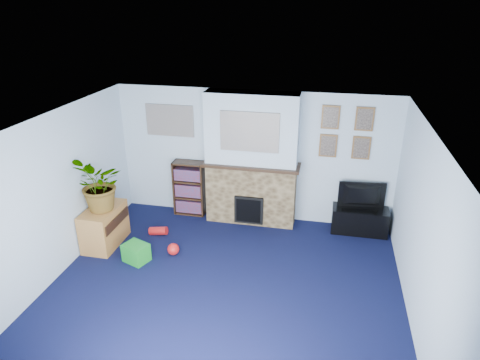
% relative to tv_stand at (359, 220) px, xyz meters
% --- Properties ---
extents(floor, '(5.00, 4.50, 0.01)m').
position_rel_tv_stand_xyz_m(floor, '(-1.95, -2.03, -0.23)').
color(floor, black).
rests_on(floor, ground).
extents(ceiling, '(5.00, 4.50, 0.01)m').
position_rel_tv_stand_xyz_m(ceiling, '(-1.95, -2.03, 2.17)').
color(ceiling, white).
rests_on(ceiling, wall_back).
extents(wall_back, '(5.00, 0.04, 2.40)m').
position_rel_tv_stand_xyz_m(wall_back, '(-1.95, 0.22, 0.97)').
color(wall_back, silver).
rests_on(wall_back, ground).
extents(wall_front, '(5.00, 0.04, 2.40)m').
position_rel_tv_stand_xyz_m(wall_front, '(-1.95, -4.28, 0.97)').
color(wall_front, silver).
rests_on(wall_front, ground).
extents(wall_left, '(0.04, 4.50, 2.40)m').
position_rel_tv_stand_xyz_m(wall_left, '(-4.45, -2.03, 0.97)').
color(wall_left, silver).
rests_on(wall_left, ground).
extents(wall_right, '(0.04, 4.50, 2.40)m').
position_rel_tv_stand_xyz_m(wall_right, '(0.55, -2.03, 0.97)').
color(wall_right, silver).
rests_on(wall_right, ground).
extents(chimney_breast, '(1.72, 0.50, 2.40)m').
position_rel_tv_stand_xyz_m(chimney_breast, '(-1.95, 0.02, 0.96)').
color(chimney_breast, brown).
rests_on(chimney_breast, ground).
extents(collage_main, '(1.00, 0.03, 0.68)m').
position_rel_tv_stand_xyz_m(collage_main, '(-1.95, -0.19, 1.55)').
color(collage_main, gray).
rests_on(collage_main, chimney_breast).
extents(collage_left, '(0.90, 0.03, 0.58)m').
position_rel_tv_stand_xyz_m(collage_left, '(-3.50, 0.21, 1.55)').
color(collage_left, gray).
rests_on(collage_left, wall_back).
extents(portrait_tl, '(0.30, 0.03, 0.40)m').
position_rel_tv_stand_xyz_m(portrait_tl, '(-0.65, 0.20, 1.77)').
color(portrait_tl, brown).
rests_on(portrait_tl, wall_back).
extents(portrait_tr, '(0.30, 0.03, 0.40)m').
position_rel_tv_stand_xyz_m(portrait_tr, '(-0.10, 0.20, 1.77)').
color(portrait_tr, brown).
rests_on(portrait_tr, wall_back).
extents(portrait_bl, '(0.30, 0.03, 0.40)m').
position_rel_tv_stand_xyz_m(portrait_bl, '(-0.65, 0.20, 1.27)').
color(portrait_bl, brown).
rests_on(portrait_bl, wall_back).
extents(portrait_br, '(0.30, 0.03, 0.40)m').
position_rel_tv_stand_xyz_m(portrait_br, '(-0.10, 0.20, 1.27)').
color(portrait_br, brown).
rests_on(portrait_br, wall_back).
extents(tv_stand, '(0.96, 0.40, 0.45)m').
position_rel_tv_stand_xyz_m(tv_stand, '(0.00, 0.00, 0.00)').
color(tv_stand, black).
rests_on(tv_stand, ground).
extents(television, '(0.81, 0.19, 0.46)m').
position_rel_tv_stand_xyz_m(television, '(0.00, 0.02, 0.46)').
color(television, black).
rests_on(television, tv_stand).
extents(bookshelf, '(0.58, 0.28, 1.05)m').
position_rel_tv_stand_xyz_m(bookshelf, '(-3.14, 0.08, 0.28)').
color(bookshelf, black).
rests_on(bookshelf, ground).
extents(sideboard, '(0.47, 0.85, 0.66)m').
position_rel_tv_stand_xyz_m(sideboard, '(-4.19, -1.30, 0.12)').
color(sideboard, '#B17639').
rests_on(sideboard, ground).
extents(potted_plant, '(0.99, 1.03, 0.89)m').
position_rel_tv_stand_xyz_m(potted_plant, '(-4.14, -1.35, 0.89)').
color(potted_plant, '#26661E').
rests_on(potted_plant, sideboard).
extents(mantel_clock, '(0.10, 0.06, 0.14)m').
position_rel_tv_stand_xyz_m(mantel_clock, '(-2.00, -0.03, 1.00)').
color(mantel_clock, gold).
rests_on(mantel_clock, chimney_breast).
extents(mantel_candle, '(0.05, 0.05, 0.15)m').
position_rel_tv_stand_xyz_m(mantel_candle, '(-1.65, -0.03, 1.01)').
color(mantel_candle, '#B2BFC6').
rests_on(mantel_candle, chimney_breast).
extents(mantel_teddy, '(0.11, 0.11, 0.11)m').
position_rel_tv_stand_xyz_m(mantel_teddy, '(-2.47, -0.03, 0.99)').
color(mantel_teddy, gray).
rests_on(mantel_teddy, chimney_breast).
extents(mantel_can, '(0.05, 0.05, 0.11)m').
position_rel_tv_stand_xyz_m(mantel_can, '(-1.28, -0.03, 0.99)').
color(mantel_can, yellow).
rests_on(mantel_can, chimney_breast).
extents(green_crate, '(0.45, 0.41, 0.29)m').
position_rel_tv_stand_xyz_m(green_crate, '(-3.47, -1.67, -0.09)').
color(green_crate, '#198C26').
rests_on(green_crate, ground).
extents(toy_ball, '(0.19, 0.19, 0.19)m').
position_rel_tv_stand_xyz_m(toy_ball, '(-2.96, -1.37, -0.14)').
color(toy_ball, red).
rests_on(toy_ball, ground).
extents(toy_block, '(0.19, 0.19, 0.23)m').
position_rel_tv_stand_xyz_m(toy_block, '(-4.25, -1.53, -0.12)').
color(toy_block, yellow).
rests_on(toy_block, ground).
extents(toy_tube, '(0.33, 0.15, 0.19)m').
position_rel_tv_stand_xyz_m(toy_tube, '(-3.44, -0.83, -0.16)').
color(toy_tube, red).
rests_on(toy_tube, ground).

